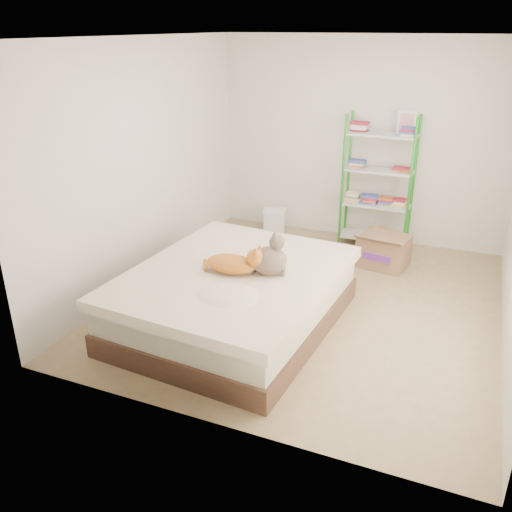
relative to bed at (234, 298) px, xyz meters
The scene contains 7 objects.
room 1.36m from the bed, 54.93° to the left, with size 3.81×4.21×2.61m.
bed is the anchor object (origin of this frame).
orange_cat 0.40m from the bed, 95.64° to the right, with size 0.56×0.30×0.23m, color #C56420, non-canonical shape.
grey_cat 0.59m from the bed, 10.45° to the left, with size 0.29×0.35×0.39m, color brown, non-canonical shape.
shelf_unit 2.80m from the bed, 72.54° to the left, with size 0.88×0.36×1.74m.
cardboard_box 2.22m from the bed, 61.09° to the left, with size 0.62×0.61×0.45m.
white_bin 2.55m from the bed, 102.16° to the left, with size 0.35×0.33×0.34m.
Camera 1 is at (1.45, -4.91, 2.70)m, focal length 38.00 mm.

